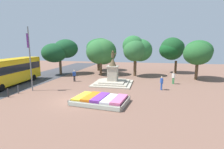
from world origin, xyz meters
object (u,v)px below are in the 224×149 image
at_px(flower_planter, 100,100).
at_px(kerb_bollard_mid_b, 8,93).
at_px(pedestrian_with_handbag, 173,77).
at_px(pedestrian_near_planter, 162,82).
at_px(pedestrian_crossing_plaza, 74,75).
at_px(banner_pole, 30,58).
at_px(kerb_bollard_north, 18,89).
at_px(city_bus, 9,71).
at_px(statue_monument, 113,78).

bearing_deg(flower_planter, kerb_bollard_mid_b, -178.81).
distance_m(pedestrian_with_handbag, kerb_bollard_mid_b, 20.30).
bearing_deg(kerb_bollard_mid_b, pedestrian_near_planter, 22.00).
bearing_deg(pedestrian_crossing_plaza, banner_pole, -114.56).
relative_size(flower_planter, kerb_bollard_north, 5.74).
height_order(flower_planter, pedestrian_crossing_plaza, pedestrian_crossing_plaza).
height_order(banner_pole, city_bus, banner_pole).
height_order(pedestrian_with_handbag, pedestrian_crossing_plaza, pedestrian_with_handbag).
bearing_deg(statue_monument, kerb_bollard_north, -143.57).
xyz_separation_m(pedestrian_with_handbag, pedestrian_near_planter, (-1.83, -3.66, -0.05)).
relative_size(statue_monument, city_bus, 0.47).
bearing_deg(pedestrian_near_planter, kerb_bollard_mid_b, -158.00).
bearing_deg(statue_monument, pedestrian_near_planter, -16.86).
height_order(city_bus, kerb_bollard_north, city_bus).
xyz_separation_m(statue_monument, pedestrian_crossing_plaza, (-5.91, 0.47, 0.18)).
xyz_separation_m(statue_monument, kerb_bollard_mid_b, (-9.40, -8.33, -0.31)).
height_order(pedestrian_near_planter, kerb_bollard_mid_b, pedestrian_near_planter).
height_order(flower_planter, pedestrian_near_planter, pedestrian_near_planter).
distance_m(city_bus, pedestrian_near_planter, 19.77).
bearing_deg(pedestrian_with_handbag, pedestrian_crossing_plaza, -174.94).
relative_size(city_bus, pedestrian_near_planter, 6.68).
distance_m(city_bus, pedestrian_with_handbag, 22.18).
xyz_separation_m(banner_pole, pedestrian_crossing_plaza, (2.72, 5.95, -2.88)).
relative_size(pedestrian_with_handbag, pedestrian_crossing_plaza, 1.02).
xyz_separation_m(city_bus, pedestrian_with_handbag, (21.49, 5.39, -0.99)).
distance_m(flower_planter, kerb_bollard_north, 9.94).
relative_size(pedestrian_crossing_plaza, kerb_bollard_north, 1.82).
height_order(statue_monument, city_bus, statue_monument).
bearing_deg(pedestrian_crossing_plaza, kerb_bollard_mid_b, -111.63).
height_order(pedestrian_near_planter, pedestrian_crossing_plaza, pedestrian_crossing_plaza).
height_order(city_bus, pedestrian_near_planter, city_bus).
bearing_deg(pedestrian_near_planter, pedestrian_with_handbag, 63.51).
distance_m(flower_planter, statue_monument, 8.15).
bearing_deg(banner_pole, flower_planter, -16.16).
height_order(flower_planter, banner_pole, banner_pole).
bearing_deg(city_bus, flower_planter, -17.92).
bearing_deg(flower_planter, banner_pole, 163.84).
bearing_deg(pedestrian_with_handbag, city_bus, -165.92).
height_order(pedestrian_crossing_plaza, kerb_bollard_mid_b, pedestrian_crossing_plaza).
relative_size(banner_pole, pedestrian_crossing_plaza, 4.33).
bearing_deg(flower_planter, pedestrian_with_handbag, 51.86).
bearing_deg(kerb_bollard_north, statue_monument, 36.43).
height_order(statue_monument, kerb_bollard_north, statue_monument).
xyz_separation_m(flower_planter, pedestrian_with_handbag, (7.73, 9.84, 0.72)).
relative_size(flower_planter, city_bus, 0.48).
bearing_deg(banner_pole, pedestrian_near_planter, 13.23).
relative_size(pedestrian_with_handbag, kerb_bollard_mid_b, 1.84).
bearing_deg(pedestrian_near_planter, pedestrian_crossing_plaza, 168.93).
relative_size(banner_pole, city_bus, 0.67).
height_order(pedestrian_with_handbag, kerb_bollard_mid_b, pedestrian_with_handbag).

